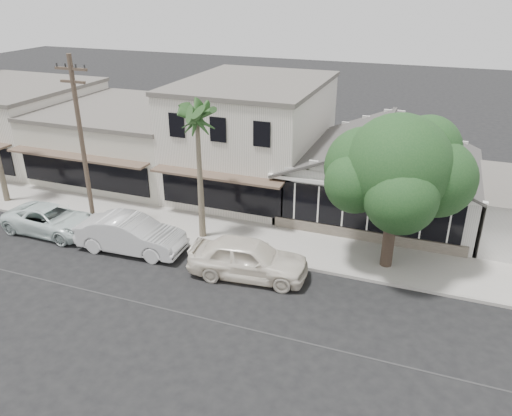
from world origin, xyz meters
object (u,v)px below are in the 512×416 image
at_px(utility_pole, 82,141).
at_px(car_0, 248,258).
at_px(car_1, 131,234).
at_px(car_2, 52,220).
at_px(shade_tree, 396,169).

bearing_deg(utility_pole, car_0, -10.00).
height_order(utility_pole, car_1, utility_pole).
relative_size(utility_pole, car_2, 1.74).
height_order(car_0, car_1, car_0).
bearing_deg(car_2, car_1, -91.42).
bearing_deg(utility_pole, car_1, -24.07).
height_order(car_1, car_2, car_1).
bearing_deg(car_0, utility_pole, 73.77).
distance_m(utility_pole, car_2, 4.57).
distance_m(car_0, car_2, 11.19).
bearing_deg(car_1, car_0, -94.71).
distance_m(car_2, shade_tree, 17.49).
distance_m(car_0, shade_tree, 7.47).
xyz_separation_m(car_2, shade_tree, (16.80, 2.73, 4.02)).
relative_size(car_1, car_2, 1.04).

